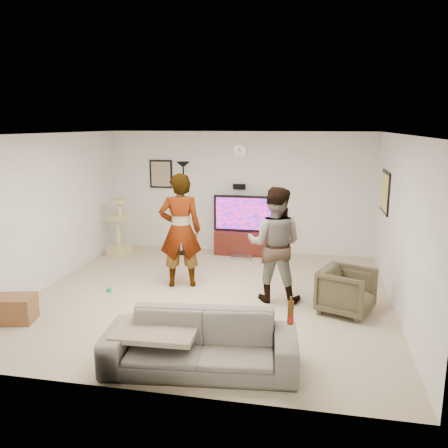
% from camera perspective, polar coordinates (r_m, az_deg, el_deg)
% --- Properties ---
extents(floor, '(5.50, 5.50, 0.02)m').
position_cam_1_polar(floor, '(7.44, -1.70, -8.80)').
color(floor, '#BEAB90').
rests_on(floor, ground).
extents(ceiling, '(5.50, 5.50, 0.02)m').
position_cam_1_polar(ceiling, '(6.95, -1.83, 10.99)').
color(ceiling, white).
rests_on(ceiling, wall_back).
extents(wall_back, '(5.50, 0.04, 2.50)m').
position_cam_1_polar(wall_back, '(9.75, 1.92, 3.87)').
color(wall_back, silver).
rests_on(wall_back, floor).
extents(wall_front, '(5.50, 0.04, 2.50)m').
position_cam_1_polar(wall_front, '(4.54, -9.70, -5.95)').
color(wall_front, silver).
rests_on(wall_front, floor).
extents(wall_left, '(0.04, 5.50, 2.50)m').
position_cam_1_polar(wall_left, '(8.16, -20.93, 1.46)').
color(wall_left, silver).
rests_on(wall_left, floor).
extents(wall_right, '(0.04, 5.50, 2.50)m').
position_cam_1_polar(wall_right, '(7.01, 20.71, -0.16)').
color(wall_right, silver).
rests_on(wall_right, floor).
extents(wall_clock, '(0.26, 0.04, 0.26)m').
position_cam_1_polar(wall_clock, '(9.64, 1.92, 8.85)').
color(wall_clock, white).
rests_on(wall_clock, wall_back).
extents(wall_speaker, '(0.25, 0.10, 0.10)m').
position_cam_1_polar(wall_speaker, '(9.67, 1.86, 4.58)').
color(wall_speaker, black).
rests_on(wall_speaker, wall_back).
extents(picture_back, '(0.42, 0.03, 0.52)m').
position_cam_1_polar(picture_back, '(10.11, -7.69, 6.06)').
color(picture_back, gray).
rests_on(picture_back, wall_back).
extents(picture_right, '(0.03, 0.78, 0.62)m').
position_cam_1_polar(picture_right, '(8.52, 19.04, 3.72)').
color(picture_right, '#D5BA5C').
rests_on(picture_right, wall_right).
extents(tv_stand, '(1.17, 0.45, 0.49)m').
position_cam_1_polar(tv_stand, '(9.69, 2.41, -2.26)').
color(tv_stand, '#44160F').
rests_on(tv_stand, floor).
extents(console_box, '(0.40, 0.30, 0.07)m').
position_cam_1_polar(console_box, '(9.37, 2.08, -4.08)').
color(console_box, '#B7B7BC').
rests_on(console_box, floor).
extents(tv, '(1.24, 0.08, 0.74)m').
position_cam_1_polar(tv, '(9.56, 2.45, 1.29)').
color(tv, black).
rests_on(tv, tv_stand).
extents(tv_screen, '(1.14, 0.01, 0.65)m').
position_cam_1_polar(tv_screen, '(9.51, 2.40, 1.24)').
color(tv_screen, '#F01367').
rests_on(tv_screen, tv).
extents(floor_lamp, '(0.32, 0.32, 1.90)m').
position_cam_1_polar(floor_lamp, '(9.60, -4.91, 1.89)').
color(floor_lamp, black).
rests_on(floor_lamp, floor).
extents(cat_tree, '(0.48, 0.48, 1.18)m').
position_cam_1_polar(cat_tree, '(9.73, -12.80, -0.39)').
color(cat_tree, tan).
rests_on(cat_tree, floor).
extents(person_left, '(0.78, 0.62, 1.88)m').
position_cam_1_polar(person_left, '(7.66, -5.34, -0.78)').
color(person_left, '#AEADB3').
rests_on(person_left, floor).
extents(person_right, '(0.89, 0.71, 1.75)m').
position_cam_1_polar(person_right, '(7.06, 6.17, -2.50)').
color(person_right, teal).
rests_on(person_right, floor).
extents(sofa, '(2.17, 1.04, 0.61)m').
position_cam_1_polar(sofa, '(5.27, -2.88, -14.27)').
color(sofa, slate).
rests_on(sofa, floor).
extents(throw_blanket, '(0.93, 0.74, 0.06)m').
position_cam_1_polar(throw_blanket, '(5.35, -8.19, -12.65)').
color(throw_blanket, tan).
rests_on(throw_blanket, sofa).
extents(beer_bottle, '(0.06, 0.06, 0.25)m').
position_cam_1_polar(beer_bottle, '(4.95, 8.12, -10.66)').
color(beer_bottle, '#4D2908').
rests_on(beer_bottle, sofa).
extents(armchair, '(0.92, 0.91, 0.65)m').
position_cam_1_polar(armchair, '(6.92, 14.71, -7.90)').
color(armchair, '#423E29').
rests_on(armchair, floor).
extents(side_table, '(0.61, 0.51, 0.36)m').
position_cam_1_polar(side_table, '(7.07, -24.22, -9.43)').
color(side_table, brown).
rests_on(side_table, floor).
extents(toy_ball, '(0.09, 0.09, 0.09)m').
position_cam_1_polar(toy_ball, '(7.80, -13.84, -7.75)').
color(toy_ball, '#0CAB81').
rests_on(toy_ball, floor).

